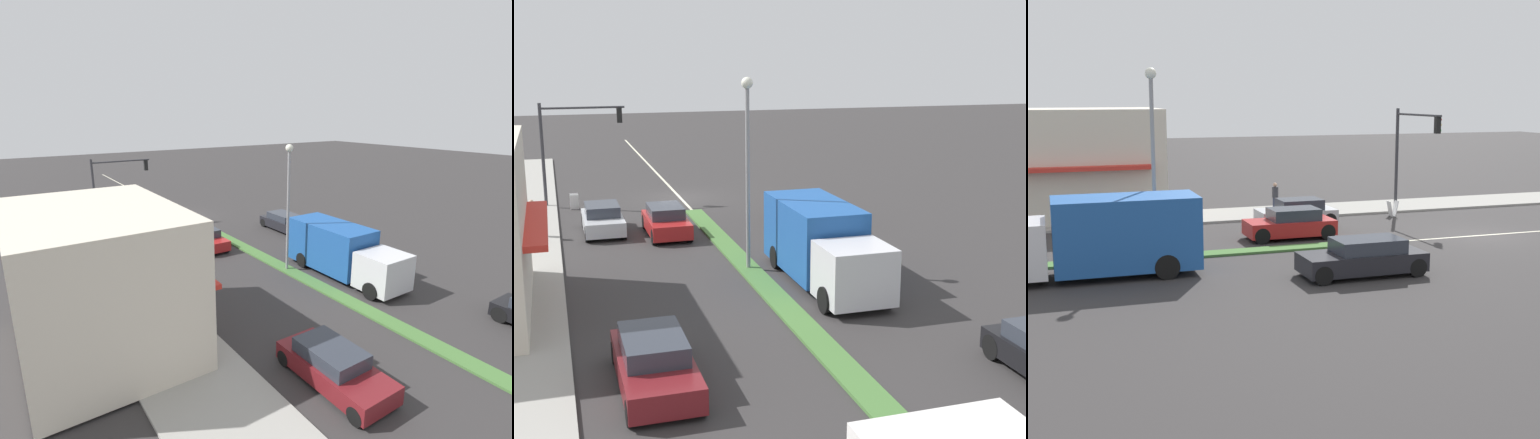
{
  "view_description": "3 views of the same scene",
  "coord_description": "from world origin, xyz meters",
  "views": [
    {
      "loc": [
        13.94,
        32.59,
        9.22
      ],
      "look_at": [
        -1.44,
        9.57,
        1.69
      ],
      "focal_mm": 28.0,
      "sensor_mm": 36.0,
      "label": 1
    },
    {
      "loc": [
        7.19,
        41.0,
        8.33
      ],
      "look_at": [
        -1.21,
        14.04,
        1.72
      ],
      "focal_mm": 50.0,
      "sensor_mm": 36.0,
      "label": 2
    },
    {
      "loc": [
        -27.8,
        19.11,
        6.44
      ],
      "look_at": [
        -0.42,
        9.83,
        1.37
      ],
      "focal_mm": 50.0,
      "sensor_mm": 36.0,
      "label": 3
    }
  ],
  "objects": [
    {
      "name": "lane_marking_center",
      "position": [
        0.0,
        0.0,
        0.0
      ],
      "size": [
        0.16,
        60.0,
        0.01
      ],
      "primitive_type": "cube",
      "color": "beige",
      "rests_on": "ground"
    },
    {
      "name": "hatchback_red",
      "position": [
        2.2,
        8.63,
        0.66
      ],
      "size": [
        1.82,
        4.01,
        1.38
      ],
      "color": "#AD1E1E",
      "rests_on": "ground"
    },
    {
      "name": "warning_aframe_sign",
      "position": [
        6.08,
        1.47,
        0.43
      ],
      "size": [
        0.45,
        0.53,
        0.84
      ],
      "color": "silver",
      "rests_on": "ground"
    },
    {
      "name": "sidewalk_right",
      "position": [
        9.0,
        18.5,
        0.06
      ],
      "size": [
        4.0,
        73.0,
        0.12
      ],
      "primitive_type": "cube",
      "color": "#9E9B93",
      "rests_on": "ground"
    },
    {
      "name": "sedan_dark",
      "position": [
        -5.0,
        8.36,
        0.66
      ],
      "size": [
        1.86,
        4.51,
        1.35
      ],
      "color": "black",
      "rests_on": "ground"
    },
    {
      "name": "pedestrian",
      "position": [
        8.15,
        7.42,
        1.01
      ],
      "size": [
        0.34,
        0.34,
        1.7
      ],
      "color": "#282D42",
      "rests_on": "sidewalk_right"
    },
    {
      "name": "street_lamp",
      "position": [
        0.0,
        15.05,
        4.78
      ],
      "size": [
        0.44,
        0.44,
        7.37
      ],
      "color": "gray",
      "rests_on": "median_strip"
    },
    {
      "name": "ground_plane",
      "position": [
        0.0,
        18.0,
        0.0
      ],
      "size": [
        160.0,
        160.0,
        0.0
      ],
      "primitive_type": "plane",
      "color": "#333030"
    },
    {
      "name": "building_corner_store",
      "position": [
        11.07,
        17.25,
        2.93
      ],
      "size": [
        6.64,
        8.19,
        5.62
      ],
      "color": "beige",
      "rests_on": "sidewalk_right"
    },
    {
      "name": "traffic_signal_main",
      "position": [
        6.12,
        0.52,
        3.9
      ],
      "size": [
        4.59,
        0.34,
        5.6
      ],
      "color": "#333338",
      "rests_on": "sidewalk_right"
    },
    {
      "name": "delivery_truck",
      "position": [
        -2.2,
        17.31,
        1.47
      ],
      "size": [
        2.44,
        7.5,
        2.87
      ],
      "color": "silver",
      "rests_on": "ground"
    },
    {
      "name": "sedan_silver",
      "position": [
        5.0,
        7.32,
        0.66
      ],
      "size": [
        1.83,
        3.86,
        1.36
      ],
      "color": "#B7BABF",
      "rests_on": "ground"
    }
  ]
}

